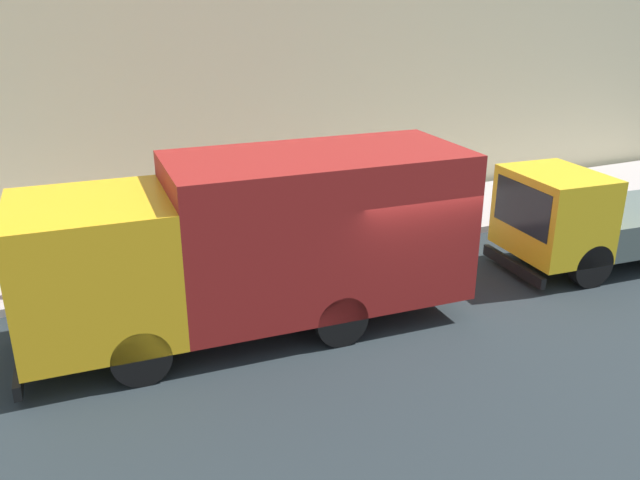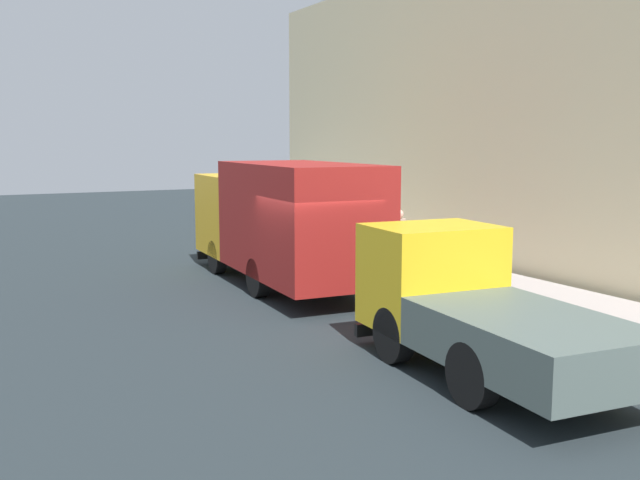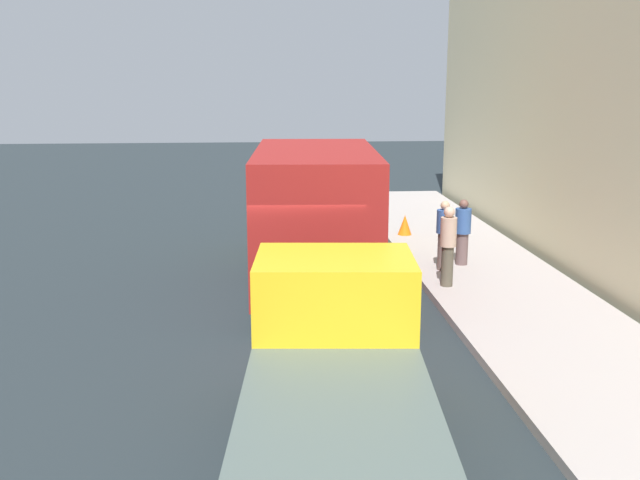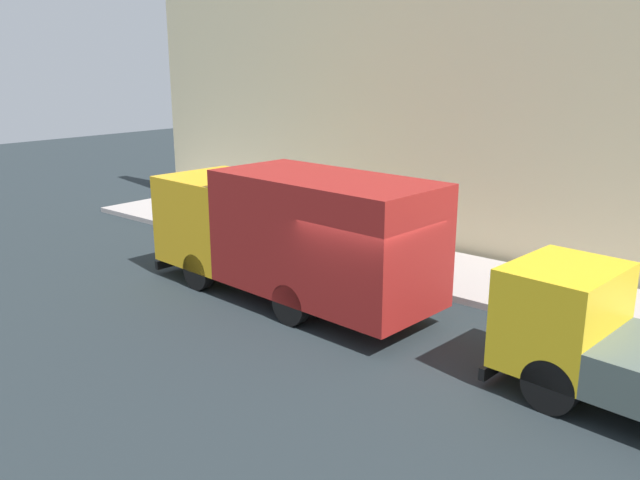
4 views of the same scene
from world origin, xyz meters
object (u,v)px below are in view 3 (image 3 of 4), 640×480
small_flatbed_truck (336,373)px  pedestrian_walking (444,234)px  pedestrian_standing (448,244)px  pedestrian_third (463,231)px  large_utility_truck (315,208)px  traffic_cone_orange (405,225)px

small_flatbed_truck → pedestrian_walking: (3.42, 8.15, -0.03)m
pedestrian_standing → pedestrian_third: (0.84, 1.82, -0.10)m
large_utility_truck → traffic_cone_orange: large_utility_truck is taller
large_utility_truck → pedestrian_third: size_ratio=4.98×
small_flatbed_truck → pedestrian_standing: small_flatbed_truck is taller
small_flatbed_truck → traffic_cone_orange: (3.26, 12.12, -0.62)m
pedestrian_third → traffic_cone_orange: 3.64m
large_utility_truck → pedestrian_standing: large_utility_truck is taller
pedestrian_walking → pedestrian_third: (0.58, 0.45, -0.03)m
small_flatbed_truck → pedestrian_third: small_flatbed_truck is taller
small_flatbed_truck → pedestrian_third: size_ratio=3.40×
large_utility_truck → traffic_cone_orange: bearing=58.1°
large_utility_truck → pedestrian_walking: 3.20m
traffic_cone_orange → pedestrian_standing: bearing=-91.1°
pedestrian_standing → traffic_cone_orange: pedestrian_standing is taller
small_flatbed_truck → pedestrian_standing: 7.48m
small_flatbed_truck → pedestrian_third: bearing=69.7°
pedestrian_standing → traffic_cone_orange: 5.38m
traffic_cone_orange → pedestrian_third: bearing=-78.2°
small_flatbed_truck → traffic_cone_orange: 12.56m
large_utility_truck → traffic_cone_orange: size_ratio=13.89×
pedestrian_walking → traffic_cone_orange: size_ratio=2.87×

